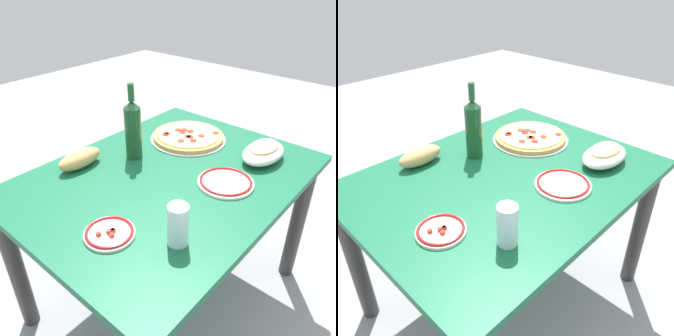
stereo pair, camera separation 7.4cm
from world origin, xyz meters
TOP-DOWN VIEW (x-y plane):
  - ground_plane at (0.00, 0.00)m, footprint 8.00×8.00m
  - dining_table at (0.00, 0.00)m, footprint 1.17×0.89m
  - pepperoni_pizza at (-0.30, -0.13)m, footprint 0.36×0.36m
  - baked_pasta_dish at (-0.35, 0.23)m, footprint 0.24×0.15m
  - wine_bottle at (-0.02, -0.21)m, footprint 0.07×0.07m
  - water_glass at (0.28, 0.27)m, footprint 0.06×0.06m
  - side_plate_near at (-0.09, 0.21)m, footprint 0.22×0.22m
  - side_plate_far at (0.39, 0.09)m, footprint 0.16×0.16m
  - bread_loaf at (0.19, -0.31)m, footprint 0.20×0.08m

SIDE VIEW (x-z plane):
  - ground_plane at x=0.00m, z-range 0.00..0.00m
  - dining_table at x=0.00m, z-range 0.24..0.95m
  - side_plate_near at x=-0.09m, z-range 0.71..0.73m
  - side_plate_far at x=0.39m, z-range 0.71..0.73m
  - pepperoni_pizza at x=-0.30m, z-range 0.71..0.74m
  - bread_loaf at x=0.19m, z-range 0.71..0.79m
  - baked_pasta_dish at x=-0.35m, z-range 0.71..0.79m
  - water_glass at x=0.28m, z-range 0.71..0.85m
  - wine_bottle at x=-0.02m, z-range 0.68..1.01m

